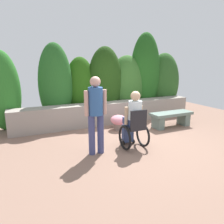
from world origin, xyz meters
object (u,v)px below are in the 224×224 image
stone_bench (171,117)px  person_in_wheelchair (134,122)px  person_standing_companion (96,111)px  flower_pot_purple_near (119,121)px

stone_bench → person_in_wheelchair: 2.14m
stone_bench → person_standing_companion: 3.01m
stone_bench → person_in_wheelchair: (-1.90, -0.92, 0.33)m
stone_bench → person_standing_companion: bearing=-165.2°
stone_bench → person_in_wheelchair: bearing=-156.8°
person_standing_companion → flower_pot_purple_near: person_standing_companion is taller
flower_pot_purple_near → person_in_wheelchair: bearing=-102.3°
stone_bench → person_in_wheelchair: size_ratio=1.02×
stone_bench → flower_pot_purple_near: 1.67m
stone_bench → person_standing_companion: (-2.80, -0.88, 0.67)m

